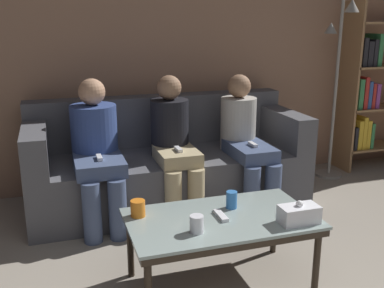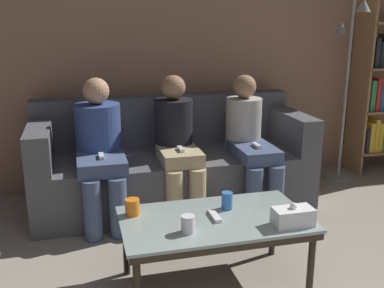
{
  "view_description": "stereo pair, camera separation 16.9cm",
  "coord_description": "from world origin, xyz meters",
  "px_view_note": "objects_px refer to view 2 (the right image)",
  "views": [
    {
      "loc": [
        -0.91,
        -0.6,
        1.53
      ],
      "look_at": [
        0.0,
        2.23,
        0.7
      ],
      "focal_mm": 42.0,
      "sensor_mm": 36.0,
      "label": 1
    },
    {
      "loc": [
        -0.75,
        -0.65,
        1.53
      ],
      "look_at": [
        0.0,
        2.23,
        0.7
      ],
      "focal_mm": 42.0,
      "sensor_mm": 36.0,
      "label": 2
    }
  ],
  "objects_px": {
    "cup_far_center": "(188,224)",
    "seated_person_mid_right": "(249,139)",
    "couch": "(172,164)",
    "tissue_box": "(293,217)",
    "game_remote": "(215,216)",
    "seated_person_left_end": "(100,145)",
    "cup_near_left": "(132,207)",
    "seated_person_mid_left": "(177,141)",
    "cup_near_right": "(227,201)",
    "standing_lamp": "(349,72)",
    "coffee_table": "(215,225)"
  },
  "relations": [
    {
      "from": "cup_near_left",
      "to": "couch",
      "type": "bearing_deg",
      "value": 67.88
    },
    {
      "from": "game_remote",
      "to": "seated_person_left_end",
      "type": "distance_m",
      "value": 1.27
    },
    {
      "from": "cup_far_center",
      "to": "seated_person_left_end",
      "type": "distance_m",
      "value": 1.32
    },
    {
      "from": "seated_person_mid_left",
      "to": "cup_near_right",
      "type": "bearing_deg",
      "value": -85.74
    },
    {
      "from": "seated_person_mid_left",
      "to": "seated_person_mid_right",
      "type": "relative_size",
      "value": 1.01
    },
    {
      "from": "couch",
      "to": "tissue_box",
      "type": "distance_m",
      "value": 1.59
    },
    {
      "from": "cup_far_center",
      "to": "seated_person_mid_right",
      "type": "xyz_separation_m",
      "value": [
        0.83,
        1.23,
        0.1
      ]
    },
    {
      "from": "tissue_box",
      "to": "seated_person_mid_left",
      "type": "distance_m",
      "value": 1.37
    },
    {
      "from": "couch",
      "to": "seated_person_mid_left",
      "type": "relative_size",
      "value": 2.06
    },
    {
      "from": "coffee_table",
      "to": "game_remote",
      "type": "height_order",
      "value": "game_remote"
    },
    {
      "from": "cup_near_left",
      "to": "game_remote",
      "type": "bearing_deg",
      "value": -19.52
    },
    {
      "from": "standing_lamp",
      "to": "cup_far_center",
      "type": "bearing_deg",
      "value": -140.45
    },
    {
      "from": "cup_near_right",
      "to": "seated_person_left_end",
      "type": "bearing_deg",
      "value": 123.75
    },
    {
      "from": "couch",
      "to": "game_remote",
      "type": "distance_m",
      "value": 1.35
    },
    {
      "from": "cup_near_left",
      "to": "seated_person_mid_left",
      "type": "height_order",
      "value": "seated_person_mid_left"
    },
    {
      "from": "couch",
      "to": "cup_far_center",
      "type": "relative_size",
      "value": 23.72
    },
    {
      "from": "game_remote",
      "to": "seated_person_mid_left",
      "type": "distance_m",
      "value": 1.13
    },
    {
      "from": "seated_person_mid_right",
      "to": "seated_person_left_end",
      "type": "bearing_deg",
      "value": 178.5
    },
    {
      "from": "tissue_box",
      "to": "cup_near_right",
      "type": "bearing_deg",
      "value": 132.71
    },
    {
      "from": "tissue_box",
      "to": "game_remote",
      "type": "xyz_separation_m",
      "value": [
        -0.39,
        0.2,
        -0.04
      ]
    },
    {
      "from": "cup_near_right",
      "to": "tissue_box",
      "type": "distance_m",
      "value": 0.41
    },
    {
      "from": "couch",
      "to": "seated_person_left_end",
      "type": "relative_size",
      "value": 2.06
    },
    {
      "from": "tissue_box",
      "to": "seated_person_left_end",
      "type": "height_order",
      "value": "seated_person_left_end"
    },
    {
      "from": "game_remote",
      "to": "seated_person_mid_right",
      "type": "xyz_separation_m",
      "value": [
        0.64,
        1.09,
        0.13
      ]
    },
    {
      "from": "couch",
      "to": "standing_lamp",
      "type": "height_order",
      "value": "standing_lamp"
    },
    {
      "from": "couch",
      "to": "tissue_box",
      "type": "relative_size",
      "value": 10.33
    },
    {
      "from": "game_remote",
      "to": "cup_near_right",
      "type": "bearing_deg",
      "value": 43.77
    },
    {
      "from": "cup_near_left",
      "to": "game_remote",
      "type": "height_order",
      "value": "cup_near_left"
    },
    {
      "from": "game_remote",
      "to": "seated_person_mid_left",
      "type": "height_order",
      "value": "seated_person_mid_left"
    },
    {
      "from": "tissue_box",
      "to": "seated_person_left_end",
      "type": "relative_size",
      "value": 0.2
    },
    {
      "from": "coffee_table",
      "to": "game_remote",
      "type": "relative_size",
      "value": 7.15
    },
    {
      "from": "standing_lamp",
      "to": "seated_person_mid_left",
      "type": "distance_m",
      "value": 1.83
    },
    {
      "from": "cup_near_left",
      "to": "cup_far_center",
      "type": "xyz_separation_m",
      "value": [
        0.26,
        -0.3,
        -0.0
      ]
    },
    {
      "from": "cup_near_left",
      "to": "seated_person_mid_right",
      "type": "bearing_deg",
      "value": 40.61
    },
    {
      "from": "game_remote",
      "to": "seated_person_left_end",
      "type": "relative_size",
      "value": 0.14
    },
    {
      "from": "seated_person_left_end",
      "to": "seated_person_mid_left",
      "type": "height_order",
      "value": "seated_person_mid_left"
    },
    {
      "from": "couch",
      "to": "game_remote",
      "type": "relative_size",
      "value": 15.15
    },
    {
      "from": "couch",
      "to": "seated_person_mid_right",
      "type": "relative_size",
      "value": 2.09
    },
    {
      "from": "coffee_table",
      "to": "cup_near_right",
      "type": "height_order",
      "value": "cup_near_right"
    },
    {
      "from": "seated_person_mid_left",
      "to": "tissue_box",
      "type": "bearing_deg",
      "value": -74.99
    },
    {
      "from": "cup_near_left",
      "to": "seated_person_left_end",
      "type": "xyz_separation_m",
      "value": [
        -0.12,
        0.96,
        0.12
      ]
    },
    {
      "from": "standing_lamp",
      "to": "seated_person_mid_left",
      "type": "bearing_deg",
      "value": -168.22
    },
    {
      "from": "couch",
      "to": "cup_far_center",
      "type": "xyz_separation_m",
      "value": [
        -0.22,
        -1.48,
        0.16
      ]
    },
    {
      "from": "tissue_box",
      "to": "standing_lamp",
      "type": "relative_size",
      "value": 0.13
    },
    {
      "from": "seated_person_mid_right",
      "to": "seated_person_mid_left",
      "type": "bearing_deg",
      "value": 176.98
    },
    {
      "from": "game_remote",
      "to": "seated_person_mid_right",
      "type": "distance_m",
      "value": 1.27
    },
    {
      "from": "couch",
      "to": "cup_far_center",
      "type": "distance_m",
      "value": 1.5
    },
    {
      "from": "cup_near_right",
      "to": "seated_person_mid_right",
      "type": "bearing_deg",
      "value": 61.8
    },
    {
      "from": "game_remote",
      "to": "seated_person_mid_left",
      "type": "relative_size",
      "value": 0.14
    },
    {
      "from": "tissue_box",
      "to": "seated_person_mid_left",
      "type": "xyz_separation_m",
      "value": [
        -0.35,
        1.32,
        0.1
      ]
    }
  ]
}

